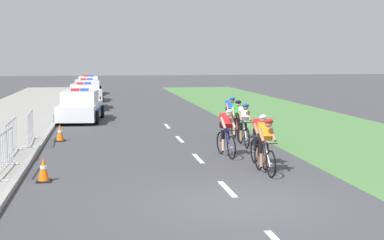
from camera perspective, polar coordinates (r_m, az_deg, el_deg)
ground_plane at (r=12.04m, az=5.04°, el=-8.53°), size 160.00×160.00×0.00m
kerb_edge at (r=25.52m, az=-14.12°, el=-0.51°), size 0.16×60.00×0.13m
grass_verge at (r=27.17m, az=11.21°, el=-0.14°), size 7.00×60.00×0.01m
lane_markings_centre at (r=17.06m, az=0.63°, el=-3.98°), size 0.14×17.60×0.01m
cyclist_lead at (r=14.84m, az=7.57°, el=-2.57°), size 0.42×1.72×1.56m
cyclist_second at (r=15.80m, az=7.05°, el=-2.00°), size 0.42×1.72×1.56m
cyclist_third at (r=17.27m, az=3.57°, el=-1.23°), size 0.46×1.72×1.56m
cyclist_fourth at (r=19.35m, az=5.38°, el=-0.40°), size 0.42×1.72×1.56m
cyclist_fifth at (r=20.74m, az=4.65°, el=0.08°), size 0.44×1.72×1.56m
cyclist_sixth at (r=22.32m, az=3.99°, el=0.55°), size 0.42×1.72×1.56m
police_car_nearest at (r=27.31m, az=-11.47°, el=1.31°), size 2.31×4.55×1.59m
police_car_second at (r=33.65m, az=-11.09°, el=2.30°), size 2.06×4.43×1.59m
police_car_third at (r=39.82m, az=-10.83°, el=2.95°), size 2.32×4.55×1.59m
police_car_furthest at (r=46.50m, az=-10.64°, el=3.47°), size 2.07×4.43×1.59m
crowd_barrier_front at (r=15.16m, az=-18.80°, el=-3.21°), size 0.53×2.32×1.07m
crowd_barrier_middle at (r=17.65m, az=-18.19°, el=-1.84°), size 0.54×2.32×1.07m
crowd_barrier_rear at (r=20.10m, az=-16.36°, el=-0.78°), size 0.61×2.32×1.07m
traffic_cone_near at (r=14.36m, az=-15.11°, el=-4.98°), size 0.36×0.36×0.64m
traffic_cone_mid at (r=21.03m, az=-13.48°, el=-1.30°), size 0.36×0.36×0.64m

